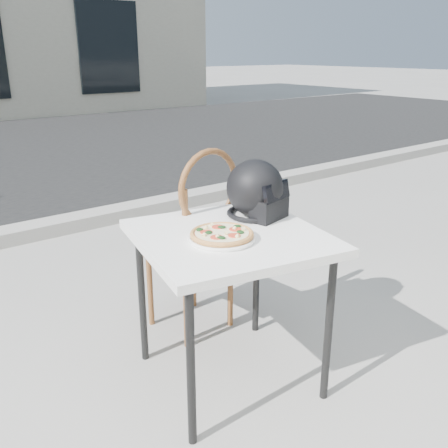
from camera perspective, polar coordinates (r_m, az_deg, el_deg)
cafe_table_main at (r=2.27m, az=0.65°, el=-2.69°), size 0.96×0.96×0.76m
plate at (r=2.16m, az=-0.24°, el=-1.64°), size 0.39×0.39×0.02m
pizza at (r=2.15m, az=-0.24°, el=-1.12°), size 0.35×0.35×0.03m
helmet at (r=2.45m, az=3.73°, el=3.71°), size 0.34×0.34×0.28m
cafe_chair_main at (r=2.73m, az=-3.02°, el=-1.02°), size 0.45×0.45×1.08m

